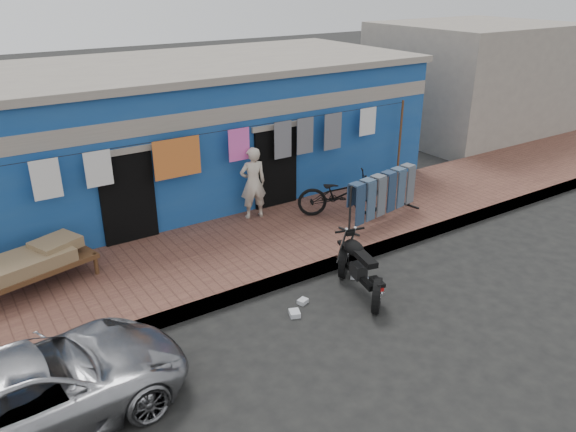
# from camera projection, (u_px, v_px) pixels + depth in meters

# --- Properties ---
(ground) EXTENTS (80.00, 80.00, 0.00)m
(ground) POSITION_uv_depth(u_px,v_px,m) (354.00, 319.00, 9.36)
(ground) COLOR black
(ground) RESTS_ON ground
(sidewalk) EXTENTS (28.00, 3.00, 0.25)m
(sidewalk) POSITION_uv_depth(u_px,v_px,m) (261.00, 245.00, 11.61)
(sidewalk) COLOR brown
(sidewalk) RESTS_ON ground
(curb) EXTENTS (28.00, 0.10, 0.25)m
(curb) POSITION_uv_depth(u_px,v_px,m) (301.00, 274.00, 10.50)
(curb) COLOR gray
(curb) RESTS_ON ground
(building) EXTENTS (12.20, 5.20, 3.36)m
(building) POSITION_uv_depth(u_px,v_px,m) (178.00, 131.00, 14.04)
(building) COLOR navy
(building) RESTS_ON ground
(neighbor_right) EXTENTS (6.00, 5.00, 3.80)m
(neighbor_right) POSITION_uv_depth(u_px,v_px,m) (472.00, 80.00, 19.55)
(neighbor_right) COLOR #9E9384
(neighbor_right) RESTS_ON ground
(clothesline) EXTENTS (10.06, 0.06, 2.10)m
(clothesline) POSITION_uv_depth(u_px,v_px,m) (235.00, 152.00, 11.97)
(clothesline) COLOR brown
(clothesline) RESTS_ON sidewalk
(car) EXTENTS (4.10, 2.15, 1.11)m
(car) POSITION_uv_depth(u_px,v_px,m) (34.00, 391.00, 6.92)
(car) COLOR #AAABAF
(car) RESTS_ON ground
(seated_person) EXTENTS (0.65, 0.50, 1.63)m
(seated_person) POSITION_uv_depth(u_px,v_px,m) (253.00, 183.00, 12.34)
(seated_person) COLOR beige
(seated_person) RESTS_ON sidewalk
(bicycle) EXTENTS (1.99, 1.53, 1.23)m
(bicycle) POSITION_uv_depth(u_px,v_px,m) (341.00, 189.00, 12.54)
(bicycle) COLOR black
(bicycle) RESTS_ON sidewalk
(motorcycle) EXTENTS (1.32, 1.90, 1.06)m
(motorcycle) POSITION_uv_depth(u_px,v_px,m) (360.00, 266.00, 9.93)
(motorcycle) COLOR black
(motorcycle) RESTS_ON ground
(charpoy) EXTENTS (2.52, 1.96, 0.69)m
(charpoy) POSITION_uv_depth(u_px,v_px,m) (36.00, 268.00, 9.73)
(charpoy) COLOR brown
(charpoy) RESTS_ON sidewalk
(jeans_rack) EXTENTS (2.43, 1.24, 1.09)m
(jeans_rack) POSITION_uv_depth(u_px,v_px,m) (382.00, 196.00, 12.37)
(jeans_rack) COLOR black
(jeans_rack) RESTS_ON sidewalk
(litter_a) EXTENTS (0.21, 0.19, 0.08)m
(litter_a) POSITION_uv_depth(u_px,v_px,m) (303.00, 301.00, 9.78)
(litter_a) COLOR silver
(litter_a) RESTS_ON ground
(litter_b) EXTENTS (0.17, 0.17, 0.07)m
(litter_b) POSITION_uv_depth(u_px,v_px,m) (354.00, 276.00, 10.60)
(litter_b) COLOR silver
(litter_b) RESTS_ON ground
(litter_c) EXTENTS (0.24, 0.26, 0.08)m
(litter_c) POSITION_uv_depth(u_px,v_px,m) (295.00, 313.00, 9.43)
(litter_c) COLOR silver
(litter_c) RESTS_ON ground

